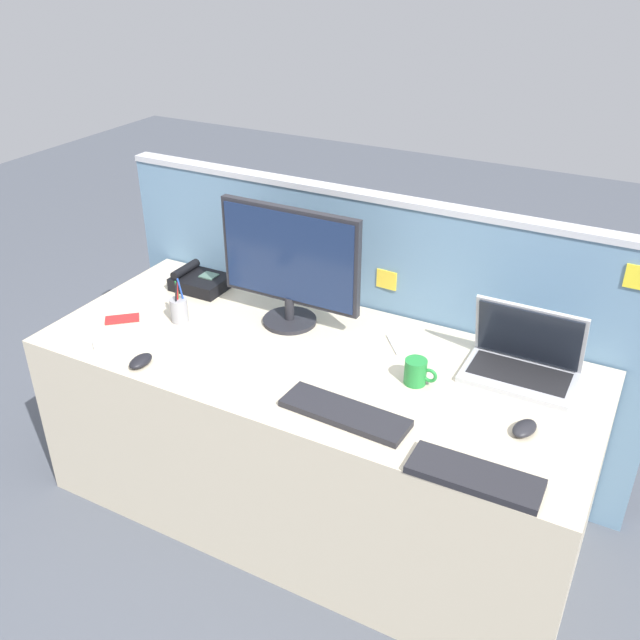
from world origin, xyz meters
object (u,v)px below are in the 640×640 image
Objects in this scene: cell_phone_red_case at (122,319)px; cell_phone_white_slab at (400,344)px; keyboard_spare at (345,413)px; computer_mouse_left_hand at (141,361)px; cell_phone_silver_slab at (114,341)px; computer_mouse_right_hand at (525,428)px; coffee_mug at (416,372)px; pen_cup at (179,309)px; laptop at (523,358)px; keyboard_main at (475,476)px; desktop_monitor at (289,262)px; desk_phone at (200,281)px.

cell_phone_white_slab is (1.02, 0.33, 0.00)m from cell_phone_red_case.
keyboard_spare is 0.76m from computer_mouse_left_hand.
keyboard_spare reaches higher than cell_phone_silver_slab.
computer_mouse_right_hand is 1.47m from cell_phone_silver_slab.
cell_phone_white_slab is at bearing 166.36° from computer_mouse_right_hand.
keyboard_spare is 3.64× the size of coffee_mug.
pen_cup is 1.41× the size of cell_phone_red_case.
laptop reaches higher than keyboard_main.
pen_cup reaches higher than cell_phone_white_slab.
desktop_monitor is 0.64m from computer_mouse_left_hand.
laptop is 2.61× the size of cell_phone_white_slab.
keyboard_main is (1.37, -0.60, -0.02)m from desk_phone.
keyboard_main is 0.48m from coffee_mug.
cell_phone_silver_slab and cell_phone_red_case have the same top height.
keyboard_spare reaches higher than cell_phone_red_case.
desktop_monitor is 5.00× the size of coffee_mug.
desktop_monitor is 1.54× the size of keyboard_main.
cell_phone_silver_slab is at bearing -160.34° from laptop.
desktop_monitor is at bearing 163.89° from coffee_mug.
laptop is 0.32m from computer_mouse_right_hand.
laptop is 0.37m from coffee_mug.
keyboard_spare is at bearing -127.32° from cell_phone_white_slab.
cell_phone_red_case is at bearing 174.91° from keyboard_spare.
cell_phone_red_case is at bearing -162.81° from computer_mouse_right_hand.
computer_mouse_left_hand is 0.72× the size of cell_phone_white_slab.
pen_cup is at bearing -152.24° from desktop_monitor.
desk_phone is 1.71× the size of cell_phone_red_case.
keyboard_spare is at bearing -28.63° from desk_phone.
computer_mouse_right_hand is 1.34m from pen_cup.
coffee_mug is at bearing 53.70° from cell_phone_silver_slab.
computer_mouse_left_hand is (-1.19, 0.02, 0.01)m from keyboard_main.
cell_phone_red_case is (-0.10, -0.37, -0.03)m from desk_phone.
cell_phone_white_slab is at bearing 16.02° from pen_cup.
cell_phone_white_slab is (0.74, 0.55, -0.01)m from computer_mouse_left_hand.
computer_mouse_left_hand is at bearing -158.60° from coffee_mug.
laptop is at bearing -0.89° from desk_phone.
desk_phone is 0.92m from cell_phone_white_slab.
pen_cup is at bearing -178.09° from coffee_mug.
pen_cup is (-1.34, 0.06, 0.03)m from computer_mouse_right_hand.
keyboard_main is 2.04× the size of pen_cup.
computer_mouse_left_hand reaches higher than keyboard_spare.
cell_phone_silver_slab is (-0.49, -0.44, -0.25)m from desktop_monitor.
laptop is 3.23× the size of coffee_mug.
desk_phone is 1.50m from keyboard_main.
computer_mouse_right_hand and computer_mouse_left_hand have the same top height.
pen_cup is 0.85m from cell_phone_white_slab.
computer_mouse_right_hand is at bearing -74.16° from laptop.
keyboard_spare is 4.11× the size of computer_mouse_left_hand.
desktop_monitor is 1.02m from computer_mouse_right_hand.
desktop_monitor is 2.58× the size of desk_phone.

